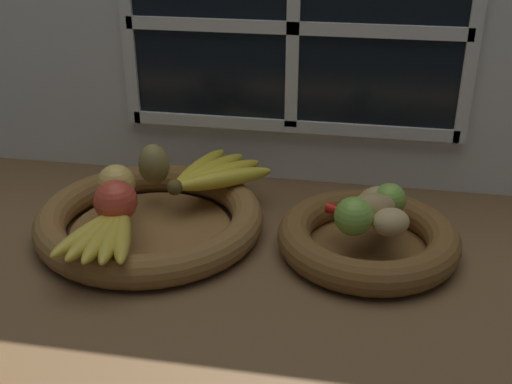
% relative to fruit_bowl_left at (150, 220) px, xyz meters
% --- Properties ---
extents(ground_plane, '(1.40, 0.90, 0.03)m').
position_rel_fruit_bowl_left_xyz_m(ground_plane, '(0.21, -0.02, -0.04)').
color(ground_plane, brown).
extents(back_wall, '(1.40, 0.05, 0.55)m').
position_rel_fruit_bowl_left_xyz_m(back_wall, '(0.21, 0.28, 0.25)').
color(back_wall, silver).
rests_on(back_wall, ground_plane).
extents(fruit_bowl_left, '(0.39, 0.39, 0.05)m').
position_rel_fruit_bowl_left_xyz_m(fruit_bowl_left, '(0.00, 0.00, 0.00)').
color(fruit_bowl_left, brown).
rests_on(fruit_bowl_left, ground_plane).
extents(fruit_bowl_right, '(0.30, 0.30, 0.05)m').
position_rel_fruit_bowl_left_xyz_m(fruit_bowl_right, '(0.37, 0.00, 0.00)').
color(fruit_bowl_right, brown).
rests_on(fruit_bowl_right, ground_plane).
extents(apple_red_front, '(0.07, 0.07, 0.07)m').
position_rel_fruit_bowl_left_xyz_m(apple_red_front, '(-0.03, -0.06, 0.06)').
color(apple_red_front, '#CC422D').
rests_on(apple_red_front, fruit_bowl_left).
extents(apple_golden_left, '(0.07, 0.07, 0.07)m').
position_rel_fruit_bowl_left_xyz_m(apple_golden_left, '(-0.06, 0.01, 0.06)').
color(apple_golden_left, '#DBB756').
rests_on(apple_golden_left, fruit_bowl_left).
extents(pear_brown, '(0.06, 0.06, 0.08)m').
position_rel_fruit_bowl_left_xyz_m(pear_brown, '(-0.02, 0.08, 0.07)').
color(pear_brown, olive).
rests_on(pear_brown, fruit_bowl_left).
extents(banana_bunch_front, '(0.13, 0.18, 0.03)m').
position_rel_fruit_bowl_left_xyz_m(banana_bunch_front, '(-0.02, -0.13, 0.04)').
color(banana_bunch_front, gold).
rests_on(banana_bunch_front, fruit_bowl_left).
extents(banana_bunch_back, '(0.18, 0.20, 0.03)m').
position_rel_fruit_bowl_left_xyz_m(banana_bunch_back, '(0.08, 0.11, 0.04)').
color(banana_bunch_back, yellow).
rests_on(banana_bunch_back, fruit_bowl_left).
extents(potato_small, '(0.08, 0.07, 0.04)m').
position_rel_fruit_bowl_left_xyz_m(potato_small, '(0.40, -0.03, 0.05)').
color(potato_small, tan).
rests_on(potato_small, fruit_bowl_right).
extents(potato_large, '(0.10, 0.08, 0.05)m').
position_rel_fruit_bowl_left_xyz_m(potato_large, '(0.37, -0.00, 0.05)').
color(potato_large, '#A38451').
rests_on(potato_large, fruit_bowl_right).
extents(potato_back, '(0.08, 0.05, 0.05)m').
position_rel_fruit_bowl_left_xyz_m(potato_back, '(0.39, 0.04, 0.05)').
color(potato_back, tan).
rests_on(potato_back, fruit_bowl_right).
extents(lime_near, '(0.06, 0.06, 0.06)m').
position_rel_fruit_bowl_left_xyz_m(lime_near, '(0.35, -0.04, 0.06)').
color(lime_near, '#7AAD3D').
rests_on(lime_near, fruit_bowl_right).
extents(lime_far, '(0.05, 0.05, 0.05)m').
position_rel_fruit_bowl_left_xyz_m(lime_far, '(0.40, 0.04, 0.06)').
color(lime_far, '#7AAD3D').
rests_on(lime_far, fruit_bowl_right).
extents(chili_pepper, '(0.12, 0.07, 0.02)m').
position_rel_fruit_bowl_left_xyz_m(chili_pepper, '(0.36, -0.00, 0.04)').
color(chili_pepper, red).
rests_on(chili_pepper, fruit_bowl_right).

